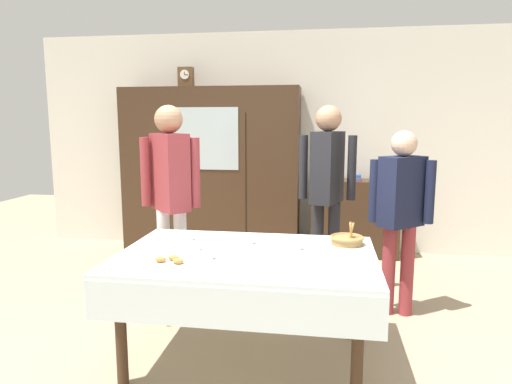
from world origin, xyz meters
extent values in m
plane|color=tan|center=(0.00, 0.00, 0.00)|extent=(12.00, 12.00, 0.00)
cube|color=silver|center=(0.00, 2.65, 1.35)|extent=(6.40, 0.10, 2.70)
cylinder|color=#3D2819|center=(-0.71, -0.62, 0.36)|extent=(0.07, 0.07, 0.72)
cylinder|color=#3D2819|center=(0.71, -0.62, 0.36)|extent=(0.07, 0.07, 0.72)
cylinder|color=#3D2819|center=(-0.71, 0.22, 0.36)|extent=(0.07, 0.07, 0.72)
cylinder|color=#3D2819|center=(0.71, 0.22, 0.36)|extent=(0.07, 0.07, 0.72)
cube|color=silver|center=(0.00, -0.20, 0.74)|extent=(1.69, 1.12, 0.03)
cube|color=silver|center=(0.00, -0.76, 0.60)|extent=(1.69, 0.01, 0.24)
cube|color=#3D2819|center=(-0.90, 2.35, 1.01)|extent=(2.17, 0.45, 2.02)
cube|color=silver|center=(-0.90, 2.13, 1.41)|extent=(0.78, 0.01, 0.73)
cube|color=black|center=(-1.38, 2.13, 0.91)|extent=(0.01, 0.01, 1.62)
cube|color=black|center=(-0.42, 2.13, 0.91)|extent=(0.01, 0.01, 1.62)
cube|color=brown|center=(-1.19, 2.35, 2.14)|extent=(0.18, 0.10, 0.24)
cylinder|color=white|center=(-1.19, 2.30, 2.17)|extent=(0.11, 0.01, 0.11)
cube|color=black|center=(-1.19, 2.30, 2.18)|extent=(0.00, 0.00, 0.04)
cube|color=black|center=(-1.17, 2.30, 2.17)|extent=(0.05, 0.00, 0.00)
cube|color=#3D2819|center=(0.85, 2.41, 0.46)|extent=(1.04, 0.35, 0.92)
cube|color=#664C7A|center=(0.85, 2.41, 0.94)|extent=(0.14, 0.22, 0.03)
cube|color=#2D5184|center=(0.85, 2.41, 0.97)|extent=(0.12, 0.18, 0.03)
cylinder|color=white|center=(-0.02, 0.01, 0.75)|extent=(0.13, 0.13, 0.01)
cylinder|color=white|center=(-0.02, 0.01, 0.79)|extent=(0.08, 0.08, 0.05)
torus|color=white|center=(0.01, 0.01, 0.79)|extent=(0.04, 0.01, 0.04)
cylinder|color=white|center=(-0.36, -0.20, 0.75)|extent=(0.13, 0.13, 0.01)
cylinder|color=white|center=(-0.36, -0.20, 0.79)|extent=(0.08, 0.08, 0.05)
torus|color=white|center=(-0.32, -0.20, 0.79)|extent=(0.04, 0.01, 0.04)
cylinder|color=#47230F|center=(-0.36, -0.20, 0.81)|extent=(0.06, 0.06, 0.01)
cylinder|color=white|center=(0.32, -0.09, 0.75)|extent=(0.13, 0.13, 0.01)
cylinder|color=white|center=(0.32, -0.09, 0.79)|extent=(0.08, 0.08, 0.05)
torus|color=white|center=(0.36, -0.09, 0.79)|extent=(0.04, 0.01, 0.04)
cylinder|color=#47230F|center=(0.32, -0.09, 0.81)|extent=(0.06, 0.06, 0.01)
cylinder|color=white|center=(-0.22, -0.39, 0.75)|extent=(0.13, 0.13, 0.01)
cylinder|color=white|center=(-0.22, -0.39, 0.79)|extent=(0.08, 0.08, 0.05)
torus|color=white|center=(-0.18, -0.39, 0.79)|extent=(0.04, 0.01, 0.04)
cylinder|color=#47230F|center=(-0.22, -0.39, 0.81)|extent=(0.06, 0.06, 0.01)
cylinder|color=white|center=(-0.48, 0.03, 0.75)|extent=(0.13, 0.13, 0.01)
cylinder|color=white|center=(-0.48, 0.03, 0.79)|extent=(0.08, 0.08, 0.05)
torus|color=white|center=(-0.44, 0.03, 0.79)|extent=(0.04, 0.01, 0.04)
cylinder|color=#47230F|center=(-0.48, 0.03, 0.81)|extent=(0.06, 0.06, 0.01)
cylinder|color=#9E7542|center=(0.67, 0.13, 0.78)|extent=(0.22, 0.22, 0.05)
torus|color=#9E7542|center=(0.67, 0.13, 0.80)|extent=(0.24, 0.24, 0.02)
cylinder|color=tan|center=(0.69, 0.11, 0.85)|extent=(0.03, 0.04, 0.12)
cylinder|color=tan|center=(0.70, 0.13, 0.85)|extent=(0.04, 0.03, 0.12)
cylinder|color=tan|center=(0.69, 0.14, 0.85)|extent=(0.02, 0.03, 0.12)
cylinder|color=white|center=(-0.43, -0.52, 0.76)|extent=(0.28, 0.28, 0.01)
ellipsoid|color=#BC7F3D|center=(-0.37, -0.52, 0.78)|extent=(0.07, 0.05, 0.04)
ellipsoid|color=#BC7F3D|center=(-0.41, -0.46, 0.78)|extent=(0.07, 0.05, 0.04)
ellipsoid|color=#BC7F3D|center=(-0.48, -0.50, 0.78)|extent=(0.07, 0.05, 0.04)
cube|color=silver|center=(0.36, -0.31, 0.75)|extent=(0.10, 0.01, 0.00)
ellipsoid|color=silver|center=(0.41, -0.31, 0.75)|extent=(0.03, 0.02, 0.01)
cube|color=silver|center=(0.51, -0.14, 0.75)|extent=(0.10, 0.01, 0.00)
ellipsoid|color=silver|center=(0.56, -0.14, 0.75)|extent=(0.03, 0.02, 0.01)
cylinder|color=#232328|center=(0.44, 1.12, 0.44)|extent=(0.11, 0.11, 0.87)
cylinder|color=#232328|center=(0.59, 1.12, 0.44)|extent=(0.11, 0.11, 0.87)
cube|color=#232328|center=(0.52, 1.12, 1.20)|extent=(0.32, 0.41, 0.65)
sphere|color=tan|center=(0.52, 1.12, 1.64)|extent=(0.24, 0.24, 0.24)
cylinder|color=#232328|center=(0.30, 1.12, 1.20)|extent=(0.08, 0.08, 0.59)
cylinder|color=#232328|center=(0.74, 1.12, 1.20)|extent=(0.08, 0.08, 0.59)
cylinder|color=silver|center=(-0.87, 0.58, 0.43)|extent=(0.11, 0.11, 0.87)
cylinder|color=silver|center=(-0.72, 0.58, 0.43)|extent=(0.11, 0.11, 0.87)
cube|color=#933338|center=(-0.79, 0.58, 1.19)|extent=(0.40, 0.39, 0.65)
sphere|color=tan|center=(-0.79, 0.58, 1.63)|extent=(0.23, 0.23, 0.23)
cylinder|color=#933338|center=(-1.01, 0.58, 1.19)|extent=(0.08, 0.08, 0.58)
cylinder|color=#933338|center=(-0.57, 0.58, 1.19)|extent=(0.08, 0.08, 0.58)
cylinder|color=#933338|center=(1.05, 0.72, 0.38)|extent=(0.11, 0.11, 0.76)
cylinder|color=#933338|center=(1.20, 0.72, 0.38)|extent=(0.11, 0.11, 0.76)
cube|color=#191E38|center=(1.12, 0.72, 1.05)|extent=(0.40, 0.38, 0.57)
sphere|color=#DBB293|center=(1.12, 0.72, 1.44)|extent=(0.21, 0.21, 0.21)
cylinder|color=#191E38|center=(0.90, 0.72, 1.05)|extent=(0.08, 0.08, 0.52)
cylinder|color=#191E38|center=(1.34, 0.72, 1.05)|extent=(0.08, 0.08, 0.52)
camera|label=1|loc=(0.51, -3.06, 1.62)|focal=31.75mm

